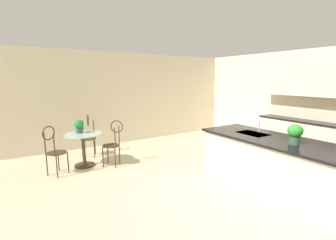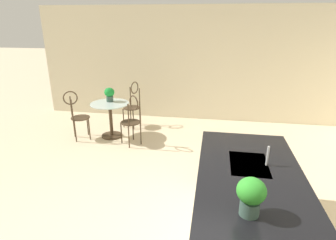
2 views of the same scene
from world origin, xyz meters
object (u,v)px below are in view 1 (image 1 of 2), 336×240
chair_by_island (54,148)px  potted_plant_counter_near (295,133)px  chair_toward_desk (88,134)px  potted_plant_on_table (79,125)px  chair_near_window (113,141)px  bistro_table (84,147)px

chair_by_island → potted_plant_counter_near: potted_plant_counter_near is taller
chair_toward_desk → potted_plant_on_table: bearing=-30.8°
potted_plant_on_table → chair_by_island: bearing=-57.8°
chair_by_island → potted_plant_counter_near: size_ratio=3.22×
chair_near_window → potted_plant_counter_near: (3.02, 1.88, 0.53)m
chair_toward_desk → chair_near_window: bearing=15.3°
chair_by_island → chair_toward_desk: size_ratio=1.00×
bistro_table → potted_plant_on_table: size_ratio=2.70×
chair_near_window → potted_plant_on_table: size_ratio=3.51×
bistro_table → chair_by_island: chair_by_island is taller
bistro_table → chair_toward_desk: chair_toward_desk is taller
bistro_table → potted_plant_on_table: (-0.13, -0.04, 0.46)m
chair_by_island → chair_toward_desk: same height
chair_by_island → chair_near_window: bearing=85.2°
chair_near_window → chair_toward_desk: (-1.02, -0.28, 0.00)m
chair_by_island → potted_plant_on_table: (-0.37, 0.58, 0.34)m
bistro_table → potted_plant_counter_near: 4.20m
bistro_table → chair_by_island: size_ratio=0.77×
chair_toward_desk → potted_plant_on_table: chair_toward_desk is taller
chair_by_island → chair_toward_desk: 1.30m
bistro_table → chair_near_window: bearing=59.4°
chair_near_window → chair_toward_desk: bearing=-164.7°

